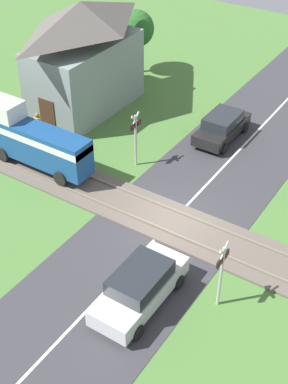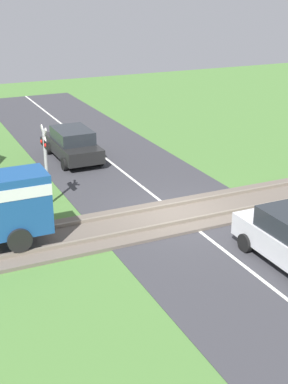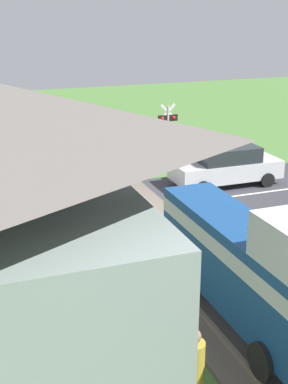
{
  "view_description": "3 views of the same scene",
  "coord_description": "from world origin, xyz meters",
  "px_view_note": "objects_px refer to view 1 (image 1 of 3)",
  "views": [
    {
      "loc": [
        -16.28,
        -9.22,
        15.92
      ],
      "look_at": [
        0.0,
        1.44,
        1.2
      ],
      "focal_mm": 50.0,
      "sensor_mm": 36.0,
      "label": 1
    },
    {
      "loc": [
        -15.43,
        8.58,
        7.9
      ],
      "look_at": [
        0.0,
        1.44,
        1.2
      ],
      "focal_mm": 50.0,
      "sensor_mm": 36.0,
      "label": 2
    },
    {
      "loc": [
        5.81,
        17.14,
        7.12
      ],
      "look_at": [
        0.0,
        1.44,
        1.2
      ],
      "focal_mm": 50.0,
      "sensor_mm": 36.0,
      "label": 3
    }
  ],
  "objects_px": {
    "station_building": "(84,59)",
    "crossing_signal_east_approach": "(136,132)",
    "crossing_signal_west_approach": "(222,268)",
    "car_far_side": "(222,126)",
    "car_near_crossing": "(140,286)",
    "pedestrian_by_station": "(39,128)"
  },
  "relations": [
    {
      "from": "car_near_crossing",
      "to": "crossing_signal_east_approach",
      "type": "bearing_deg",
      "value": 34.95
    },
    {
      "from": "crossing_signal_west_approach",
      "to": "station_building",
      "type": "xyz_separation_m",
      "value": [
        9.81,
        14.04,
        1.26
      ]
    },
    {
      "from": "car_near_crossing",
      "to": "pedestrian_by_station",
      "type": "distance_m",
      "value": 13.28
    },
    {
      "from": "station_building",
      "to": "pedestrian_by_station",
      "type": "bearing_deg",
      "value": -178.44
    },
    {
      "from": "crossing_signal_west_approach",
      "to": "station_building",
      "type": "distance_m",
      "value": 17.18
    },
    {
      "from": "car_far_side",
      "to": "pedestrian_by_station",
      "type": "relative_size",
      "value": 2.4
    },
    {
      "from": "crossing_signal_west_approach",
      "to": "pedestrian_by_station",
      "type": "xyz_separation_m",
      "value": [
        5.32,
        13.92,
        -1.18
      ]
    },
    {
      "from": "crossing_signal_east_approach",
      "to": "pedestrian_by_station",
      "type": "bearing_deg",
      "value": 98.78
    },
    {
      "from": "car_near_crossing",
      "to": "crossing_signal_east_approach",
      "type": "xyz_separation_m",
      "value": [
        7.78,
        5.44,
        1.12
      ]
    },
    {
      "from": "car_far_side",
      "to": "crossing_signal_east_approach",
      "type": "bearing_deg",
      "value": 152.41
    },
    {
      "from": "car_near_crossing",
      "to": "crossing_signal_west_approach",
      "type": "relative_size",
      "value": 1.47
    },
    {
      "from": "crossing_signal_east_approach",
      "to": "pedestrian_by_station",
      "type": "distance_m",
      "value": 6.11
    },
    {
      "from": "crossing_signal_west_approach",
      "to": "car_far_side",
      "type": "bearing_deg",
      "value": 26.04
    },
    {
      "from": "station_building",
      "to": "car_far_side",
      "type": "bearing_deg",
      "value": -81.29
    },
    {
      "from": "pedestrian_by_station",
      "to": "crossing_signal_east_approach",
      "type": "bearing_deg",
      "value": -81.22
    },
    {
      "from": "station_building",
      "to": "crossing_signal_east_approach",
      "type": "bearing_deg",
      "value": -120.57
    },
    {
      "from": "car_far_side",
      "to": "crossing_signal_west_approach",
      "type": "xyz_separation_m",
      "value": [
        -11.13,
        -5.44,
        1.18
      ]
    },
    {
      "from": "crossing_signal_east_approach",
      "to": "station_building",
      "type": "height_order",
      "value": "station_building"
    },
    {
      "from": "crossing_signal_west_approach",
      "to": "crossing_signal_east_approach",
      "type": "distance_m",
      "value": 10.14
    },
    {
      "from": "crossing_signal_east_approach",
      "to": "station_building",
      "type": "bearing_deg",
      "value": 59.43
    },
    {
      "from": "crossing_signal_west_approach",
      "to": "crossing_signal_east_approach",
      "type": "height_order",
      "value": "same"
    },
    {
      "from": "car_far_side",
      "to": "crossing_signal_east_approach",
      "type": "height_order",
      "value": "crossing_signal_east_approach"
    }
  ]
}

